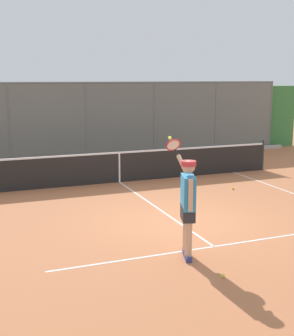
% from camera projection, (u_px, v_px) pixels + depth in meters
% --- Properties ---
extents(ground_plane, '(60.00, 60.00, 0.00)m').
position_uv_depth(ground_plane, '(179.00, 223.00, 10.25)').
color(ground_plane, '#B76B42').
extents(court_line_markings, '(8.33, 10.85, 0.01)m').
position_uv_depth(court_line_markings, '(221.00, 251.00, 8.56)').
color(court_line_markings, white).
rests_on(court_line_markings, ground).
extents(fence_backdrop, '(20.37, 1.37, 3.06)m').
position_uv_depth(fence_backdrop, '(82.00, 123.00, 18.39)').
color(fence_backdrop, slate).
rests_on(fence_backdrop, ground).
extents(tennis_net, '(10.71, 0.09, 1.07)m').
position_uv_depth(tennis_net, '(119.00, 167.00, 14.14)').
color(tennis_net, '#2D2D2D').
rests_on(tennis_net, ground).
extents(tennis_player, '(0.45, 1.46, 2.09)m').
position_uv_depth(tennis_player, '(188.00, 200.00, 8.09)').
color(tennis_player, navy).
rests_on(tennis_player, ground).
extents(tennis_ball_near_net, '(0.07, 0.07, 0.07)m').
position_uv_depth(tennis_ball_near_net, '(233.00, 189.00, 13.27)').
color(tennis_ball_near_net, '#C1D138').
rests_on(tennis_ball_near_net, ground).
extents(tennis_ball_near_baseline, '(0.07, 0.07, 0.07)m').
position_uv_depth(tennis_ball_near_baseline, '(193.00, 189.00, 13.25)').
color(tennis_ball_near_baseline, '#C1D138').
rests_on(tennis_ball_near_baseline, ground).
extents(tennis_ball_by_sideline, '(0.07, 0.07, 0.07)m').
position_uv_depth(tennis_ball_by_sideline, '(223.00, 276.00, 7.42)').
color(tennis_ball_by_sideline, '#D6E042').
rests_on(tennis_ball_by_sideline, ground).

